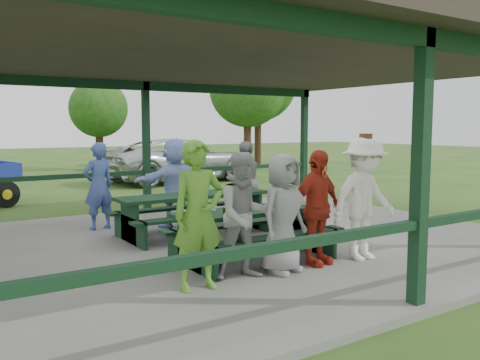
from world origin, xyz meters
TOP-DOWN VIEW (x-y plane):
  - ground at (0.00, 0.00)m, footprint 90.00×90.00m
  - concrete_slab at (0.00, 0.00)m, footprint 10.00×8.00m
  - pavilion_structure at (0.00, 0.00)m, footprint 10.60×8.60m
  - picnic_table_near at (-0.43, -1.20)m, footprint 2.42×1.39m
  - picnic_table_far at (-0.34, 0.80)m, footprint 2.84×1.39m
  - table_setting at (-0.46, -1.18)m, footprint 2.39×0.45m
  - contestant_green at (-1.79, -2.03)m, footprint 0.68×0.47m
  - contestant_grey_left at (-1.07, -1.97)m, footprint 0.91×0.77m
  - contestant_grey_mid at (-0.50, -2.02)m, footprint 0.90×0.70m
  - contestant_red at (0.15, -1.97)m, footprint 1.01×0.54m
  - contestant_white_fedora at (0.93, -2.13)m, footprint 1.20×0.72m
  - spectator_lblue at (-0.29, 1.71)m, footprint 1.67×0.69m
  - spectator_blue at (-1.65, 2.22)m, footprint 0.67×0.50m
  - spectator_grey at (1.34, 1.69)m, footprint 0.89×0.74m
  - pickup_truck at (3.96, 10.00)m, footprint 6.07×3.25m
  - tree_mid at (3.07, 16.87)m, footprint 2.77×2.77m
  - tree_right at (8.88, 12.74)m, footprint 3.61×3.61m
  - tree_far_right at (11.05, 14.97)m, footprint 4.16×4.16m

SIDE VIEW (x-z plane):
  - ground at x=0.00m, z-range 0.00..0.00m
  - concrete_slab at x=0.00m, z-range 0.00..0.10m
  - picnic_table_near at x=-0.43m, z-range 0.19..0.94m
  - picnic_table_far at x=-0.34m, z-range 0.21..0.96m
  - pickup_truck at x=3.96m, z-range 0.00..1.62m
  - table_setting at x=-0.46m, z-range 0.83..0.93m
  - contestant_grey_mid at x=-0.50m, z-range 0.10..1.71m
  - contestant_grey_left at x=-1.07m, z-range 0.10..1.74m
  - contestant_red at x=0.15m, z-range 0.10..1.75m
  - spectator_grey at x=1.34m, z-range 0.10..1.76m
  - spectator_blue at x=-1.65m, z-range 0.10..1.77m
  - spectator_lblue at x=-0.29m, z-range 0.10..1.85m
  - contestant_green at x=-1.79m, z-range 0.10..1.91m
  - contestant_white_fedora at x=0.93m, z-range 0.08..1.94m
  - tree_mid at x=3.07m, z-range 0.75..5.08m
  - pavilion_structure at x=0.00m, z-range 1.55..4.79m
  - tree_right at x=8.88m, z-range 1.00..6.64m
  - tree_far_right at x=11.05m, z-range 1.15..7.66m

